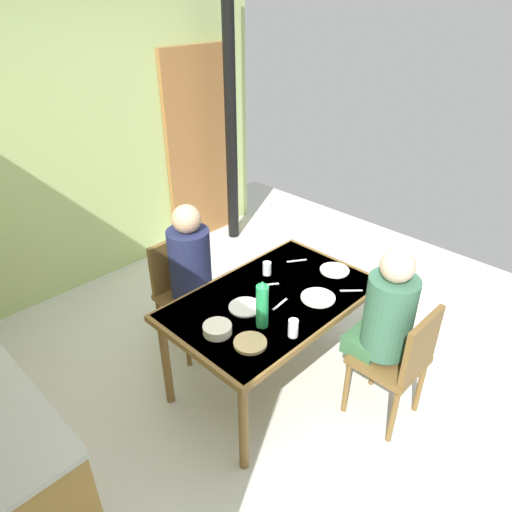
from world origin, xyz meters
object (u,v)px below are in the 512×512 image
(chair_far_diner, at_px, (182,288))
(dining_table, at_px, (272,306))
(chair_near_diner, at_px, (400,360))
(person_far_diner, at_px, (191,263))
(person_near_diner, at_px, (387,313))
(water_bottle_green_near, at_px, (262,305))
(serving_bowl_center, at_px, (217,329))

(chair_far_diner, bearing_deg, dining_table, 100.58)
(chair_near_diner, relative_size, person_far_diner, 1.13)
(person_near_diner, bearing_deg, water_bottle_green_near, 138.09)
(water_bottle_green_near, relative_size, serving_bowl_center, 1.84)
(dining_table, bearing_deg, water_bottle_green_near, -149.73)
(person_far_diner, bearing_deg, water_bottle_green_near, 82.41)
(dining_table, height_order, person_far_diner, person_far_diner)
(chair_near_diner, relative_size, serving_bowl_center, 5.12)
(chair_near_diner, xyz_separation_m, water_bottle_green_near, (-0.56, 0.64, 0.38))
(person_far_diner, bearing_deg, serving_bowl_center, 62.83)
(water_bottle_green_near, bearing_deg, chair_far_diner, 83.51)
(serving_bowl_center, bearing_deg, person_far_diner, 62.83)
(person_far_diner, bearing_deg, chair_far_diner, -90.00)
(water_bottle_green_near, bearing_deg, person_near_diner, -41.91)
(person_far_diner, bearing_deg, person_near_diner, 109.22)
(chair_near_diner, relative_size, person_near_diner, 1.13)
(chair_far_diner, bearing_deg, water_bottle_green_near, 83.51)
(dining_table, xyz_separation_m, person_near_diner, (0.31, -0.65, 0.13))
(chair_far_diner, bearing_deg, serving_bowl_center, 66.96)
(chair_far_diner, relative_size, person_far_diner, 1.13)
(dining_table, distance_m, chair_near_diner, 0.86)
(chair_near_diner, xyz_separation_m, person_far_diner, (-0.45, 1.43, 0.28))
(dining_table, bearing_deg, person_far_diner, 102.73)
(chair_near_diner, height_order, chair_far_diner, same)
(water_bottle_green_near, bearing_deg, person_far_diner, 82.41)
(serving_bowl_center, bearing_deg, chair_near_diner, -44.42)
(chair_near_diner, bearing_deg, serving_bowl_center, 135.58)
(person_near_diner, distance_m, serving_bowl_center, 1.02)
(dining_table, xyz_separation_m, serving_bowl_center, (-0.48, -0.01, 0.10))
(person_far_diner, height_order, serving_bowl_center, person_far_diner)
(person_far_diner, xyz_separation_m, serving_bowl_center, (-0.34, -0.66, -0.02))
(person_far_diner, bearing_deg, dining_table, 102.73)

